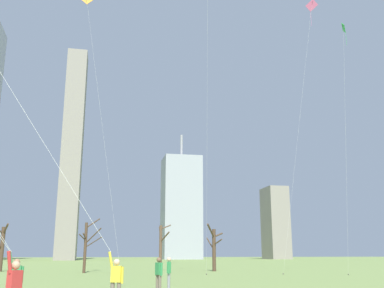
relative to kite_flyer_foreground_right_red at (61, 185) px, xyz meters
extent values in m
cube|color=yellow|center=(2.10, -0.74, -3.09)|extent=(0.38, 0.28, 0.54)
sphere|color=beige|center=(2.10, -0.74, -2.70)|extent=(0.22, 0.22, 0.22)
cylinder|color=yellow|center=(2.30, -0.79, -3.13)|extent=(0.09, 0.09, 0.55)
cylinder|color=yellow|center=(1.90, -0.68, -2.62)|extent=(0.22, 0.14, 0.56)
cube|color=#338C4C|center=(-1.33, 0.34, -3.09)|extent=(0.34, 0.21, 0.54)
sphere|color=#9E7051|center=(-1.33, 0.34, -2.70)|extent=(0.22, 0.22, 0.22)
cylinder|color=#338C4C|center=(-1.12, 0.34, -3.13)|extent=(0.09, 0.09, 0.55)
cylinder|color=#338C4C|center=(-1.54, 0.33, -2.62)|extent=(0.20, 0.09, 0.56)
cube|color=red|center=(-0.57, -4.26, -3.09)|extent=(0.37, 0.39, 0.54)
sphere|color=tan|center=(-0.57, -4.26, -2.70)|extent=(0.22, 0.22, 0.22)
cylinder|color=red|center=(-0.44, -4.10, -3.13)|extent=(0.09, 0.09, 0.55)
cylinder|color=red|center=(-0.70, -4.43, -2.62)|extent=(0.20, 0.21, 0.56)
cylinder|color=gray|center=(4.92, 6.05, -3.79)|extent=(0.14, 0.14, 0.85)
cylinder|color=gray|center=(4.96, 6.26, -3.79)|extent=(0.14, 0.14, 0.85)
cube|color=#338C4C|center=(4.94, 6.15, -3.09)|extent=(0.26, 0.37, 0.54)
sphere|color=beige|center=(4.94, 6.15, -2.70)|extent=(0.22, 0.22, 0.22)
cylinder|color=#338C4C|center=(4.90, 5.95, -3.13)|extent=(0.09, 0.09, 0.55)
cylinder|color=#338C4C|center=(4.98, 6.36, -3.13)|extent=(0.09, 0.09, 0.55)
cylinder|color=#726656|center=(4.16, 4.48, -3.79)|extent=(0.14, 0.14, 0.85)
cylinder|color=#726656|center=(4.25, 4.28, -3.79)|extent=(0.14, 0.14, 0.85)
cube|color=#338C4C|center=(4.21, 4.38, -3.09)|extent=(0.32, 0.39, 0.54)
sphere|color=brown|center=(4.21, 4.38, -2.70)|extent=(0.22, 0.22, 0.22)
cylinder|color=#338C4C|center=(4.12, 4.57, -3.13)|extent=(0.09, 0.09, 0.55)
cylinder|color=#338C4C|center=(4.29, 4.19, -3.13)|extent=(0.09, 0.09, 0.55)
cube|color=pink|center=(22.13, 21.86, 22.93)|extent=(1.25, 0.58, 1.19)
cylinder|color=black|center=(22.13, 21.86, 22.93)|extent=(0.07, 0.48, 0.73)
cylinder|color=pink|center=(22.10, 22.13, 21.60)|extent=(0.02, 0.02, 1.80)
cylinder|color=silver|center=(19.72, 21.59, 9.38)|extent=(4.83, 0.54, 27.10)
cylinder|color=#3F3833|center=(17.31, 21.32, -4.17)|extent=(0.10, 0.10, 0.08)
cube|color=green|center=(22.12, 16.31, 17.37)|extent=(0.41, 0.91, 0.94)
cylinder|color=black|center=(22.12, 16.31, 17.37)|extent=(0.29, 0.03, 0.59)
cylinder|color=green|center=(22.29, 16.30, 16.34)|extent=(0.02, 0.02, 1.36)
cylinder|color=silver|center=(22.21, 17.74, 6.60)|extent=(0.18, 2.88, 21.54)
cylinder|color=#3F3833|center=(22.30, 19.18, -4.17)|extent=(0.10, 0.10, 0.08)
cylinder|color=silver|center=(1.28, 15.90, 6.55)|extent=(3.55, 0.14, 21.44)
cylinder|color=#3F3833|center=(3.05, 15.97, -4.17)|extent=(0.10, 0.10, 0.08)
cylinder|color=silver|center=(9.97, 18.74, 8.86)|extent=(1.30, 6.91, 26.06)
cylinder|color=#3F3833|center=(10.62, 22.20, -4.17)|extent=(0.10, 0.10, 0.08)
cylinder|color=#4C3828|center=(0.11, 27.55, -1.89)|extent=(0.27, 0.27, 4.65)
cylinder|color=#4C3828|center=(0.81, 27.08, -0.81)|extent=(1.51, 1.07, 1.47)
cylinder|color=#4C3828|center=(-0.18, 27.11, -0.96)|extent=(0.69, 0.98, 0.62)
cylinder|color=#4C3828|center=(-0.01, 27.12, -0.84)|extent=(0.35, 0.94, 0.59)
cylinder|color=#4C3828|center=(0.87, 27.17, -1.39)|extent=(1.59, 0.87, 1.03)
cylinder|color=#4C3828|center=(0.71, 28.24, 0.43)|extent=(1.32, 1.50, 1.06)
cylinder|color=brown|center=(7.71, 30.81, -1.88)|extent=(0.31, 0.31, 4.68)
cylinder|color=brown|center=(8.25, 30.92, 0.29)|extent=(1.16, 0.34, 0.54)
cylinder|color=brown|center=(7.72, 31.51, -0.24)|extent=(0.17, 1.49, 1.29)
cylinder|color=brown|center=(8.06, 30.18, -0.76)|extent=(0.87, 1.41, 1.06)
cylinder|color=#4C3828|center=(-8.33, 32.67, -2.00)|extent=(0.42, 0.42, 4.43)
cylinder|color=#4C3828|center=(-8.06, 32.22, -0.01)|extent=(0.77, 1.10, 1.12)
cylinder|color=#4C3828|center=(13.05, 29.09, -2.10)|extent=(0.38, 0.38, 4.23)
cylinder|color=#4C3828|center=(13.30, 28.46, -1.30)|extent=(0.65, 1.35, 0.62)
cylinder|color=#4C3828|center=(13.55, 29.26, -0.57)|extent=(1.10, 0.52, 0.55)
cylinder|color=#4C3828|center=(12.84, 29.83, -1.47)|extent=(0.55, 1.58, 1.39)
cylinder|color=#4C3828|center=(12.55, 28.36, -0.19)|extent=(1.21, 1.65, 1.41)
cube|color=#9EA3AD|center=(25.22, 118.28, 11.24)|extent=(11.39, 11.10, 30.91)
cylinder|color=#99999E|center=(25.22, 118.28, 30.46)|extent=(0.80, 0.80, 7.53)
cube|color=gray|center=(54.75, 115.96, 6.79)|extent=(6.15, 9.79, 22.00)
cube|color=gray|center=(-7.26, 104.51, 24.24)|extent=(5.28, 7.61, 56.91)
camera|label=1|loc=(1.53, -16.68, -2.40)|focal=41.56mm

